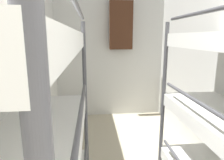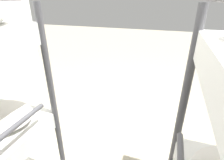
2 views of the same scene
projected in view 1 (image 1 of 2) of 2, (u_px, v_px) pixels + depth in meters
name	position (u px, v px, depth m)	size (l,w,h in m)	color
wall_left	(11.00, 77.00, 1.81)	(0.06, 4.43, 2.54)	silver
wall_back	(110.00, 55.00, 4.05)	(2.27, 0.06, 2.54)	silver
bunk_stack_left_near	(30.00, 152.00, 1.21)	(0.65, 1.90, 1.81)	#4C4C51
hanging_coat	(121.00, 25.00, 3.80)	(0.44, 0.12, 0.90)	#472819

